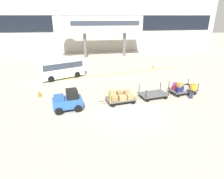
{
  "coord_description": "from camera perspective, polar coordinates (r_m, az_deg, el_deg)",
  "views": [
    {
      "loc": [
        -3.55,
        -12.22,
        6.59
      ],
      "look_at": [
        -0.89,
        1.78,
        1.0
      ],
      "focal_mm": 30.21,
      "sensor_mm": 36.0,
      "label": 1
    }
  ],
  "objects": [
    {
      "name": "jet_bridge",
      "position": [
        32.41,
        -5.21,
        18.95
      ],
      "size": [
        14.36,
        3.0,
        6.62
      ],
      "color": "silver",
      "rests_on": "ground_plane"
    },
    {
      "name": "baggage_tug",
      "position": [
        14.25,
        -13.22,
        -3.38
      ],
      "size": [
        2.23,
        1.47,
        1.58
      ],
      "color": "#2659A5",
      "rests_on": "ground_plane"
    },
    {
      "name": "safety_cone_near",
      "position": [
        17.61,
        -21.12,
        -1.12
      ],
      "size": [
        0.36,
        0.36,
        0.55
      ],
      "primitive_type": "cone",
      "color": "#EA590F",
      "rests_on": "ground_plane"
    },
    {
      "name": "baggage_cart_lead",
      "position": [
        15.19,
        2.63,
        -2.1
      ],
      "size": [
        3.07,
        1.69,
        1.1
      ],
      "color": "#4C4C4F",
      "rests_on": "ground_plane"
    },
    {
      "name": "baggage_handler",
      "position": [
        17.12,
        23.3,
        0.05
      ],
      "size": [
        0.43,
        0.45,
        1.56
      ],
      "color": "#2D334C",
      "rests_on": "ground_plane"
    },
    {
      "name": "ground_plane",
      "position": [
        14.33,
        4.85,
        -6.06
      ],
      "size": [
        120.0,
        120.0,
        0.0
      ],
      "primitive_type": "plane",
      "color": "#A8A08E"
    },
    {
      "name": "shuttle_van",
      "position": [
        22.02,
        -15.16,
        6.58
      ],
      "size": [
        5.16,
        3.59,
        2.1
      ],
      "color": "white",
      "rests_on": "ground_plane"
    },
    {
      "name": "terminal_building",
      "position": [
        38.41,
        -5.76,
        18.65
      ],
      "size": [
        50.55,
        2.51,
        9.61
      ],
      "color": "#BCB7AD",
      "rests_on": "ground_plane"
    },
    {
      "name": "safety_cone_far",
      "position": [
        26.08,
        12.37,
        6.89
      ],
      "size": [
        0.36,
        0.36,
        0.55
      ],
      "primitive_type": "cone",
      "color": "orange",
      "rests_on": "ground_plane"
    },
    {
      "name": "baggage_cart_tail",
      "position": [
        18.02,
        20.28,
        0.36
      ],
      "size": [
        3.07,
        1.69,
        1.19
      ],
      "color": "#4C4C4F",
      "rests_on": "ground_plane"
    },
    {
      "name": "apron_lead_line",
      "position": [
        23.14,
        2.33,
        4.85
      ],
      "size": [
        17.05,
        3.12,
        0.01
      ],
      "primitive_type": "cube",
      "rotation": [
        0.0,
        0.0,
        0.17
      ],
      "color": "yellow",
      "rests_on": "ground_plane"
    },
    {
      "name": "baggage_cart_middle",
      "position": [
        16.5,
        12.38,
        -1.36
      ],
      "size": [
        3.07,
        1.69,
        1.1
      ],
      "color": "#4C4C4F",
      "rests_on": "ground_plane"
    }
  ]
}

